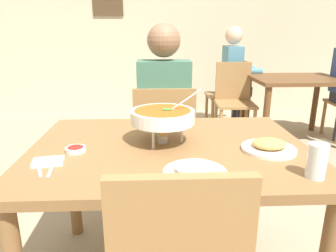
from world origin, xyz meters
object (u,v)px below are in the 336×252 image
Objects in this scene: sauce_dish at (76,149)px; dining_table_far at (295,89)px; appetizer_plate at (269,146)px; chair_bg_right at (234,96)px; drink_glass at (317,163)px; curry_bowl at (163,117)px; chair_bg_left at (231,90)px; dining_table_main at (169,166)px; chair_diner_main at (164,139)px; diner_main at (164,106)px; rice_plate at (195,170)px; patron_bg_left at (235,72)px.

dining_table_far is (1.98, 2.17, -0.14)m from sauce_dish.
chair_bg_right is at bearing 79.21° from appetizer_plate.
curry_bowl is at bearing 144.23° from drink_glass.
appetizer_plate reaches higher than dining_table_far.
chair_bg_left is 0.42m from chair_bg_right.
dining_table_main and dining_table_far have the same top height.
chair_diner_main is 2.14m from chair_bg_left.
chair_bg_left is (-0.60, 0.55, -0.11)m from dining_table_far.
rice_plate is (0.08, -1.10, 0.02)m from diner_main.
chair_bg_left reaches higher than drink_glass.
rice_plate is 3.10m from patron_bg_left.
curry_bowl is 2.81m from patron_bg_left.
chair_bg_left and chair_bg_right have the same top height.
dining_table_main is 3.85× the size of curry_bowl.
drink_glass is at bearing -74.50° from appetizer_plate.
rice_plate is 1.00× the size of appetizer_plate.
chair_bg_right reaches higher than drink_glass.
appetizer_plate is (0.44, -0.87, 0.02)m from diner_main.
sauce_dish is 3.06m from chair_bg_left.
sauce_dish is at bearing -119.48° from chair_bg_right.
patron_bg_left is at bearing 73.08° from rice_plate.
rice_plate is at bearing -85.77° from chair_diner_main.
chair_diner_main is 0.69× the size of patron_bg_left.
curry_bowl is 0.37× the size of chair_bg_right.
rice_plate is at bearing -121.34° from dining_table_far.
curry_bowl is 2.63m from dining_table_far.
appetizer_plate is 2.47m from dining_table_far.
dining_table_far is at bearing 41.12° from chair_diner_main.
chair_bg_right is at bearing 168.71° from dining_table_far.
dining_table_far is at bearing -42.25° from chair_bg_left.
diner_main is (0.00, 0.03, 0.24)m from chair_diner_main.
chair_bg_right is (0.88, 2.25, -0.14)m from dining_table_main.
curry_bowl is (-0.03, 0.04, 0.23)m from dining_table_main.
chair_bg_right is (-0.07, -0.41, 0.00)m from chair_bg_left.
curry_bowl is at bearing 165.28° from appetizer_plate.
drink_glass is (0.51, -1.14, 0.06)m from diner_main.
dining_table_main is 0.34m from rice_plate.
chair_bg_right is (0.37, 2.60, -0.30)m from drink_glass.
rice_plate reaches higher than sauce_dish.
dining_table_far is at bearing 52.56° from curry_bowl.
patron_bg_left is (0.98, 1.90, 0.24)m from chair_diner_main.
patron_bg_left is at bearing 62.66° from sauce_dish.
appetizer_plate is 2.39m from chair_bg_right.
chair_diner_main is 0.90× the size of dining_table_far.
patron_bg_left is at bearing 76.43° from chair_bg_right.
rice_plate and appetizer_plate have the same top height.
chair_bg_right is (0.88, 1.50, 0.00)m from chair_diner_main.
sauce_dish is at bearing 162.47° from drink_glass.
sauce_dish is (-0.86, 0.03, -0.01)m from appetizer_plate.
rice_plate is 2.70m from chair_bg_right.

